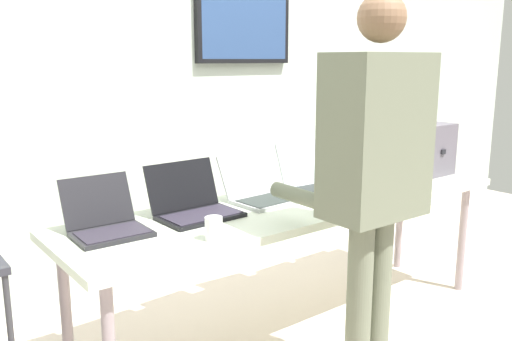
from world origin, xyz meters
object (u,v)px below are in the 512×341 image
(laptop_station_0, at_px, (106,221))
(laptop_station_4, at_px, (371,169))
(workbench, at_px, (301,210))
(laptop_station_3, at_px, (316,179))
(laptop_station_1, at_px, (193,204))
(person, at_px, (373,165))
(laptop_station_2, at_px, (259,191))
(equipment_box, at_px, (420,148))
(coffee_mug, at_px, (214,229))

(laptop_station_0, height_order, laptop_station_4, laptop_station_4)
(workbench, bearing_deg, laptop_station_3, 29.46)
(laptop_station_1, relative_size, person, 0.22)
(laptop_station_1, bearing_deg, laptop_station_2, 3.23)
(laptop_station_1, distance_m, person, 0.89)
(equipment_box, xyz_separation_m, laptop_station_2, (-1.28, 0.10, -0.11))
(coffee_mug, bearing_deg, laptop_station_2, 35.35)
(equipment_box, xyz_separation_m, laptop_station_3, (-0.85, 0.11, -0.11))
(laptop_station_1, height_order, person, person)
(equipment_box, relative_size, person, 0.20)
(laptop_station_4, xyz_separation_m, coffee_mug, (-1.43, -0.37, -0.01))
(laptop_station_4, xyz_separation_m, person, (-0.88, -0.74, 0.25))
(workbench, distance_m, coffee_mug, 0.78)
(equipment_box, distance_m, laptop_station_2, 1.29)
(equipment_box, xyz_separation_m, person, (-1.27, -0.66, 0.14))
(laptop_station_2, bearing_deg, workbench, -35.48)
(person, bearing_deg, workbench, 74.60)
(equipment_box, bearing_deg, person, -152.58)
(workbench, height_order, laptop_station_4, laptop_station_4)
(laptop_station_1, relative_size, laptop_station_4, 1.13)
(coffee_mug, bearing_deg, laptop_station_0, 131.31)
(equipment_box, distance_m, laptop_station_0, 2.15)
(laptop_station_4, bearing_deg, laptop_station_0, -179.86)
(laptop_station_2, relative_size, laptop_station_4, 1.08)
(workbench, height_order, equipment_box, equipment_box)
(workbench, xyz_separation_m, laptop_station_4, (0.70, 0.12, 0.12))
(equipment_box, bearing_deg, laptop_station_1, 177.48)
(workbench, height_order, coffee_mug, coffee_mug)
(laptop_station_2, height_order, coffee_mug, laptop_station_2)
(laptop_station_0, bearing_deg, person, -40.00)
(person, bearing_deg, laptop_station_4, 40.20)
(laptop_station_2, relative_size, coffee_mug, 3.71)
(workbench, bearing_deg, laptop_station_4, 9.51)
(equipment_box, xyz_separation_m, laptop_station_4, (-0.39, 0.08, -0.11))
(equipment_box, relative_size, coffee_mug, 3.47)
(workbench, distance_m, equipment_box, 1.12)
(person, xyz_separation_m, coffee_mug, (-0.56, 0.37, -0.26))
(equipment_box, height_order, person, person)
(laptop_station_3, bearing_deg, laptop_station_1, -177.95)
(laptop_station_2, xyz_separation_m, person, (0.02, -0.76, 0.26))
(laptop_station_3, bearing_deg, coffee_mug, -158.21)
(equipment_box, relative_size, laptop_station_2, 0.94)
(laptop_station_2, xyz_separation_m, laptop_station_3, (0.44, 0.01, 0.00))
(laptop_station_0, bearing_deg, equipment_box, -2.11)
(equipment_box, height_order, laptop_station_2, equipment_box)
(laptop_station_2, bearing_deg, laptop_station_3, 0.91)
(workbench, xyz_separation_m, equipment_box, (1.09, 0.03, 0.22))
(laptop_station_1, bearing_deg, equipment_box, -2.52)
(laptop_station_1, bearing_deg, workbench, -10.23)
(equipment_box, relative_size, laptop_station_0, 1.04)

